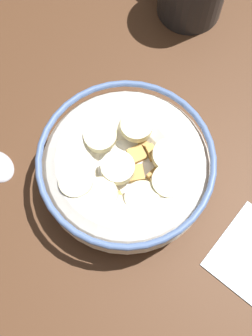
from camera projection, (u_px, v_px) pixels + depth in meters
ground_plane at (126, 181)px, 42.68cm from camera, size 101.53×101.53×2.00cm
cereal_bowl at (126, 168)px, 38.87cm from camera, size 16.08×16.08×6.02cm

